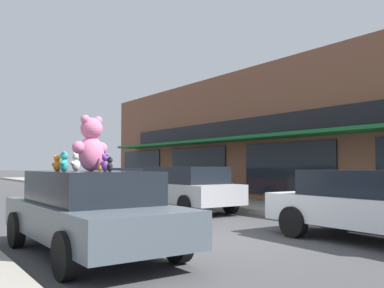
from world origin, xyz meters
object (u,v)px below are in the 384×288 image
object	(u,v)px
teddy_bear_brown	(59,165)
teddy_bear_white	(76,162)
teddy_bear_purple	(105,163)
parked_car_far_right	(126,183)
teddy_bear_giant	(91,144)
teddy_bear_teal	(64,162)
teddy_bear_orange	(57,163)
parked_car_far_left	(375,203)
plush_art_car	(91,210)
teddy_bear_black	(110,164)
teddy_bear_yellow	(100,164)
parked_car_far_center	(185,187)

from	to	relation	value
teddy_bear_brown	teddy_bear_white	xyz separation A→B (m)	(0.16, -0.52, 0.05)
teddy_bear_purple	parked_car_far_right	distance (m)	10.86
teddy_bear_giant	teddy_bear_teal	size ratio (longest dim) A/B	2.99
teddy_bear_white	parked_car_far_right	distance (m)	10.23
teddy_bear_white	teddy_bear_teal	distance (m)	1.21
teddy_bear_giant	parked_car_far_right	xyz separation A→B (m)	(5.10, 9.35, -1.12)
teddy_bear_orange	parked_car_far_left	bearing A→B (deg)	-160.48
teddy_bear_giant	teddy_bear_purple	world-z (taller)	teddy_bear_giant
teddy_bear_teal	parked_car_far_left	size ratio (longest dim) A/B	0.08
teddy_bear_brown	teddy_bear_teal	xyz separation A→B (m)	(-0.40, -1.59, 0.04)
teddy_bear_white	parked_car_far_right	bearing A→B (deg)	-153.29
plush_art_car	teddy_bear_black	size ratio (longest dim) A/B	18.53
plush_art_car	teddy_bear_brown	size ratio (longest dim) A/B	19.10
teddy_bear_yellow	parked_car_far_right	world-z (taller)	teddy_bear_yellow
teddy_bear_brown	teddy_bear_white	world-z (taller)	teddy_bear_white
teddy_bear_teal	parked_car_far_center	xyz separation A→B (m)	(5.73, 5.29, -0.77)
teddy_bear_teal	teddy_bear_purple	bearing A→B (deg)	133.96
plush_art_car	teddy_bear_white	world-z (taller)	teddy_bear_white
plush_art_car	parked_car_far_right	size ratio (longest dim) A/B	1.09
teddy_bear_orange	teddy_bear_purple	xyz separation A→B (m)	(0.60, -0.79, 0.01)
teddy_bear_purple	teddy_bear_brown	bearing A→B (deg)	-15.46
parked_car_far_left	teddy_bear_white	bearing A→B (deg)	152.10
teddy_bear_black	teddy_bear_white	bearing A→B (deg)	-151.20
teddy_bear_brown	teddy_bear_white	distance (m)	0.55
parked_car_far_right	teddy_bear_white	bearing A→B (deg)	-120.48
plush_art_car	teddy_bear_giant	world-z (taller)	teddy_bear_giant
parked_car_far_center	teddy_bear_yellow	bearing A→B (deg)	-137.39
teddy_bear_yellow	parked_car_far_left	bearing A→B (deg)	135.47
plush_art_car	parked_car_far_left	bearing A→B (deg)	-23.22
plush_art_car	teddy_bear_white	bearing A→B (deg)	94.84
teddy_bear_purple	parked_car_far_left	distance (m)	5.36
teddy_bear_yellow	teddy_bear_purple	world-z (taller)	teddy_bear_purple
teddy_bear_yellow	parked_car_far_center	world-z (taller)	teddy_bear_yellow
teddy_bear_white	parked_car_far_right	size ratio (longest dim) A/B	0.08
plush_art_car	parked_car_far_right	world-z (taller)	plush_art_car
teddy_bear_teal	parked_car_far_left	distance (m)	6.03
parked_car_far_left	teddy_bear_yellow	bearing A→B (deg)	151.76
teddy_bear_brown	parked_car_far_center	bearing A→B (deg)	-175.52
teddy_bear_teal	teddy_bear_black	xyz separation A→B (m)	(0.67, -0.23, -0.04)
teddy_bear_orange	teddy_bear_purple	bearing A→B (deg)	172.54
teddy_bear_brown	teddy_bear_giant	bearing A→B (deg)	72.21
plush_art_car	teddy_bear_orange	xyz separation A→B (m)	(-0.43, 0.56, 0.81)
plush_art_car	teddy_bear_purple	distance (m)	0.86
teddy_bear_white	teddy_bear_yellow	bearing A→B (deg)	123.51
teddy_bear_brown	teddy_bear_teal	distance (m)	1.64
teddy_bear_white	parked_car_far_center	xyz separation A→B (m)	(5.18, 4.21, -0.78)
teddy_bear_brown	teddy_bear_white	size ratio (longest dim) A/B	0.71
parked_car_far_center	teddy_bear_white	bearing A→B (deg)	-140.86
teddy_bear_black	teddy_bear_brown	bearing A→B (deg)	-147.71
teddy_bear_teal	parked_car_far_right	xyz separation A→B (m)	(5.73, 9.86, -0.81)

